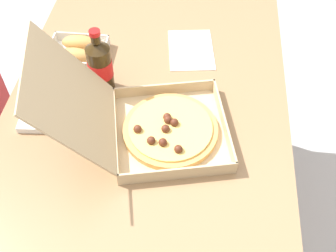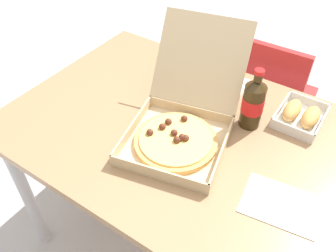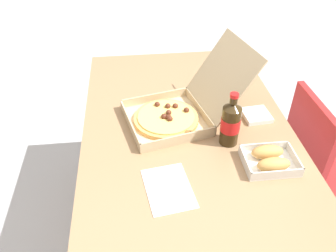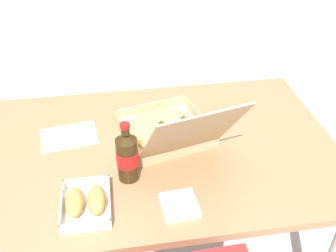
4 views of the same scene
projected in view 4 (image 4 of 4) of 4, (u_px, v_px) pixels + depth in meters
name	position (u px, v px, depth m)	size (l,w,h in m)	color
dining_table	(159.00, 162.00, 1.46)	(1.34, 0.86, 0.74)	#997551
pizza_box_open	(169.00, 130.00, 1.43)	(0.42, 0.55, 0.31)	tan
bread_side_box	(86.00, 202.00, 1.16)	(0.15, 0.19, 0.06)	white
cola_bottle	(127.00, 156.00, 1.23)	(0.07, 0.07, 0.22)	#33230F
paper_menu	(69.00, 136.00, 1.47)	(0.21, 0.15, 0.00)	white
napkin_pile	(180.00, 205.00, 1.17)	(0.11, 0.11, 0.02)	white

